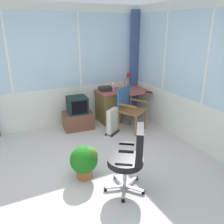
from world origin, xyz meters
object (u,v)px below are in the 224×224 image
object	(u,v)px
office_chair	(131,155)
potted_plant	(85,160)
space_heater	(113,121)
spray_bottle	(113,87)
tv_on_stand	(78,115)
desk_lamp	(128,78)
tv_remote	(149,92)
paper_tray	(106,89)
desk	(109,106)
wooden_armchair	(127,103)

from	to	relation	value
office_chair	potted_plant	xyz separation A→B (m)	(-0.47, 0.56, -0.25)
potted_plant	space_heater	bearing A→B (deg)	48.27
spray_bottle	tv_on_stand	xyz separation A→B (m)	(-0.92, -0.08, -0.53)
spray_bottle	desk_lamp	bearing A→B (deg)	6.79
tv_remote	paper_tray	bearing A→B (deg)	112.69
tv_remote	space_heater	distance (m)	1.11
desk	potted_plant	world-z (taller)	desk
wooden_armchair	paper_tray	bearing A→B (deg)	105.80
paper_tray	office_chair	bearing A→B (deg)	-107.82
office_chair	space_heater	size ratio (longest dim) A/B	1.72
desk	desk_lamp	xyz separation A→B (m)	(0.54, 0.06, 0.61)
tv_on_stand	space_heater	world-z (taller)	tv_on_stand
office_chair	spray_bottle	bearing A→B (deg)	68.59
desk_lamp	tv_remote	xyz separation A→B (m)	(0.22, -0.57, -0.25)
desk	tv_remote	size ratio (longest dim) A/B	7.78
desk	tv_remote	world-z (taller)	tv_remote
desk	tv_on_stand	world-z (taller)	desk
tv_on_stand	potted_plant	world-z (taller)	tv_on_stand
desk_lamp	wooden_armchair	size ratio (longest dim) A/B	0.40
office_chair	tv_on_stand	distance (m)	2.37
office_chair	wooden_armchair	bearing A→B (deg)	61.51
spray_bottle	tv_on_stand	size ratio (longest dim) A/B	0.29
space_heater	tv_remote	bearing A→B (deg)	7.95
potted_plant	spray_bottle	bearing A→B (deg)	52.87
paper_tray	tv_remote	bearing A→B (deg)	-37.55
paper_tray	potted_plant	size ratio (longest dim) A/B	0.58
desk_lamp	paper_tray	bearing A→B (deg)	175.68
spray_bottle	tv_remote	bearing A→B (deg)	-38.23
tv_on_stand	tv_remote	bearing A→B (deg)	-15.43
desk	tv_on_stand	xyz separation A→B (m)	(-0.82, -0.07, -0.07)
tv_remote	wooden_armchair	bearing A→B (deg)	156.22
office_chair	space_heater	bearing A→B (deg)	70.70
desk_lamp	potted_plant	bearing A→B (deg)	-133.94
tv_remote	office_chair	bearing A→B (deg)	-159.85
tv_remote	space_heater	bearing A→B (deg)	158.19
desk_lamp	spray_bottle	world-z (taller)	desk_lamp
desk	wooden_armchair	size ratio (longest dim) A/B	1.20
tv_remote	space_heater	size ratio (longest dim) A/B	0.27
office_chair	tv_on_stand	xyz separation A→B (m)	(0.04, 2.36, -0.22)
desk	spray_bottle	xyz separation A→B (m)	(0.10, 0.01, 0.45)
office_chair	potted_plant	distance (m)	0.77
desk_lamp	tv_remote	world-z (taller)	desk_lamp
desk_lamp	office_chair	bearing A→B (deg)	-119.26
tv_remote	wooden_armchair	world-z (taller)	wooden_armchair
desk	paper_tray	size ratio (longest dim) A/B	3.89
tv_remote	desk_lamp	bearing A→B (deg)	81.28
tv_remote	spray_bottle	distance (m)	0.85
wooden_armchair	potted_plant	size ratio (longest dim) A/B	1.89
spray_bottle	potted_plant	xyz separation A→B (m)	(-1.43, -1.89, -0.56)
desk	potted_plant	bearing A→B (deg)	-125.31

